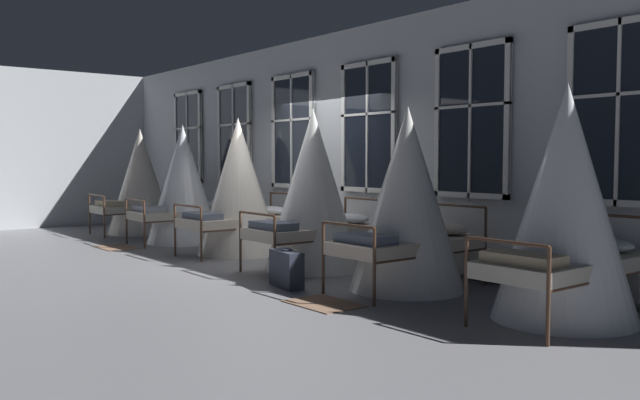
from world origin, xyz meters
name	(u,v)px	position (x,y,z in m)	size (l,w,h in m)	color
ground	(273,260)	(0.00, 0.00, 0.00)	(27.29, 27.29, 0.00)	slate
back_wall_with_windows	(333,145)	(0.00, 1.18, 1.77)	(14.64, 0.10, 3.55)	silver
end_wall_left	(34,149)	(-7.32, -1.44, 1.77)	(0.10, 6.14, 3.55)	silver
window_bank	(327,181)	(0.00, 1.06, 1.19)	(10.83, 0.10, 2.92)	black
cot_first	(141,183)	(-4.83, -0.02, 1.05)	(1.37, 1.91, 2.17)	#4C3323
cot_second	(183,186)	(-2.88, -0.03, 1.05)	(1.37, 1.92, 2.18)	#4C3323
cot_third	(239,188)	(-0.97, 0.00, 1.07)	(1.37, 1.91, 2.21)	#4C3323
cot_fourth	(313,192)	(1.01, 0.00, 1.08)	(1.37, 1.91, 2.25)	#4C3323
cot_fifth	(407,202)	(2.87, -0.03, 1.04)	(1.37, 1.91, 2.16)	#4C3323
cot_sixth	(566,207)	(4.86, 0.06, 1.09)	(1.37, 1.91, 2.26)	#4C3323
rug_second	(117,247)	(-2.90, -1.31, 0.01)	(0.80, 0.56, 0.01)	brown
rug_fifth	(324,304)	(2.90, -1.31, 0.01)	(0.80, 0.56, 0.01)	brown
suitcase_dark	(286,269)	(1.87, -1.07, 0.22)	(0.58, 0.29, 0.47)	#2D3342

